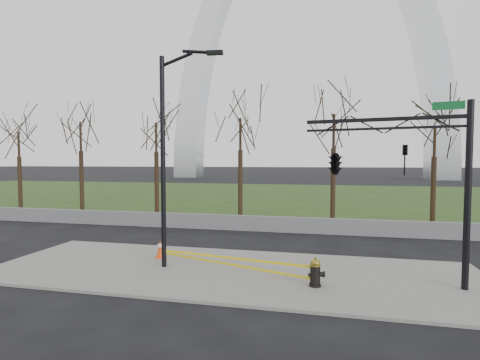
% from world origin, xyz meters
% --- Properties ---
extents(ground, '(500.00, 500.00, 0.00)m').
position_xyz_m(ground, '(0.00, 0.00, 0.00)').
color(ground, black).
rests_on(ground, ground).
extents(sidewalk, '(18.00, 6.00, 0.10)m').
position_xyz_m(sidewalk, '(0.00, 0.00, 0.05)').
color(sidewalk, slate).
rests_on(sidewalk, ground).
extents(grass_strip, '(120.00, 40.00, 0.06)m').
position_xyz_m(grass_strip, '(0.00, 30.00, 0.03)').
color(grass_strip, '#243A15').
rests_on(grass_strip, ground).
extents(guardrail, '(60.00, 0.30, 0.90)m').
position_xyz_m(guardrail, '(0.00, 8.00, 0.45)').
color(guardrail, '#59595B').
rests_on(guardrail, ground).
extents(gateway_arch, '(66.00, 6.00, 65.00)m').
position_xyz_m(gateway_arch, '(0.00, 75.00, 32.50)').
color(gateway_arch, silver).
rests_on(gateway_arch, ground).
extents(tree_row, '(35.34, 4.00, 7.97)m').
position_xyz_m(tree_row, '(-5.33, 12.00, 3.99)').
color(tree_row, black).
rests_on(tree_row, ground).
extents(fire_hydrant, '(0.59, 0.38, 0.94)m').
position_xyz_m(fire_hydrant, '(3.10, -1.04, 0.53)').
color(fire_hydrant, black).
rests_on(fire_hydrant, sidewalk).
extents(traffic_cone, '(0.49, 0.49, 0.73)m').
position_xyz_m(traffic_cone, '(-3.27, 1.04, 0.46)').
color(traffic_cone, '#E1400B').
rests_on(traffic_cone, sidewalk).
extents(street_light, '(2.39, 0.40, 8.21)m').
position_xyz_m(street_light, '(-2.35, -0.08, 4.69)').
color(street_light, black).
rests_on(street_light, ground).
extents(traffic_signal_mast, '(5.05, 2.54, 6.00)m').
position_xyz_m(traffic_signal_mast, '(4.47, 0.20, 4.15)').
color(traffic_signal_mast, black).
rests_on(traffic_signal_mast, ground).
extents(caution_tape, '(6.35, 2.09, 0.47)m').
position_xyz_m(caution_tape, '(0.07, -0.26, 0.51)').
color(caution_tape, '#DAC20B').
rests_on(caution_tape, ground).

